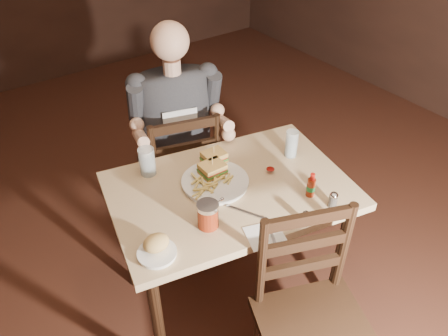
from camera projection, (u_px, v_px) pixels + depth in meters
room_shell at (202, 106)px, 1.29m from camera, size 7.00×7.00×7.00m
main_table at (230, 203)px, 2.03m from camera, size 1.19×0.92×0.77m
chair_far at (180, 171)px, 2.57m from camera, size 0.53×0.56×0.92m
chair_near at (316, 333)px, 1.73m from camera, size 0.58×0.60×0.94m
diner at (176, 108)px, 2.26m from camera, size 0.60×0.52×0.88m
dinner_plate at (215, 182)px, 1.99m from camera, size 0.35×0.35×0.02m
sandwich_left at (214, 155)px, 2.06m from camera, size 0.11×0.09×0.09m
sandwich_right at (212, 166)px, 1.99m from camera, size 0.11×0.09×0.10m
fries_pile at (210, 180)px, 1.96m from camera, size 0.28×0.22×0.04m
ketchup_dollop at (270, 169)px, 2.04m from camera, size 0.05×0.05×0.01m
glass_left at (147, 161)px, 2.01m from camera, size 0.09×0.09×0.14m
glass_right at (291, 144)px, 2.13m from camera, size 0.07×0.07×0.14m
hot_sauce at (311, 185)px, 1.89m from camera, size 0.04×0.04×0.12m
salt_shaker at (305, 218)px, 1.78m from camera, size 0.04×0.04×0.06m
pepper_shaker at (333, 200)px, 1.85m from camera, size 0.04×0.04×0.07m
syrup_dispenser at (208, 215)px, 1.75m from camera, size 0.11×0.11×0.12m
napkin at (265, 236)px, 1.73m from camera, size 0.18×0.18×0.00m
knife at (249, 213)px, 1.83m from camera, size 0.11×0.19×0.01m
fork at (270, 231)px, 1.75m from camera, size 0.08×0.15×0.00m
side_plate at (157, 254)px, 1.65m from camera, size 0.17×0.17×0.01m
bread_roll at (156, 243)px, 1.65m from camera, size 0.12×0.10×0.06m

